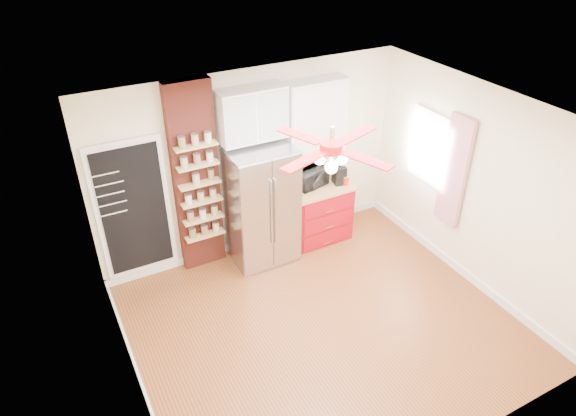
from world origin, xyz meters
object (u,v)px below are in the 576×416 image
pantry_jar_oats (196,179)px  toaster_oven (310,177)px  red_cabinet (318,212)px  canister_left (345,181)px  coffee_maker (339,175)px  fridge (261,205)px  ceiling_fan (331,148)px

pantry_jar_oats → toaster_oven: bearing=-0.2°
red_cabinet → canister_left: bearing=-20.0°
coffee_maker → toaster_oven: bearing=171.3°
fridge → red_cabinet: fridge is taller
pantry_jar_oats → fridge: bearing=-9.4°
ceiling_fan → coffee_maker: bearing=52.9°
canister_left → coffee_maker: bearing=128.7°
ceiling_fan → canister_left: size_ratio=11.17×
ceiling_fan → coffee_maker: ceiling_fan is taller
toaster_oven → pantry_jar_oats: bearing=165.0°
fridge → pantry_jar_oats: size_ratio=12.51×
canister_left → pantry_jar_oats: bearing=174.1°
fridge → pantry_jar_oats: 1.03m
fridge → coffee_maker: bearing=-0.2°
toaster_oven → ceiling_fan: bearing=-129.6°
ceiling_fan → toaster_oven: size_ratio=2.91×
toaster_oven → coffee_maker: 0.44m
coffee_maker → pantry_jar_oats: (-2.12, 0.14, 0.40)m
ceiling_fan → fridge: bearing=91.8°
fridge → ceiling_fan: size_ratio=1.25×
fridge → coffee_maker: 1.29m
fridge → ceiling_fan: (0.05, -1.63, 1.55)m
toaster_oven → canister_left: toaster_oven is taller
ceiling_fan → canister_left: ceiling_fan is taller
fridge → canister_left: bearing=-3.6°
red_cabinet → pantry_jar_oats: (-1.81, 0.09, 0.99)m
toaster_oven → canister_left: bearing=-39.4°
toaster_oven → pantry_jar_oats: (-1.71, 0.01, 0.41)m
red_cabinet → fridge: bearing=-177.0°
pantry_jar_oats → coffee_maker: bearing=-3.9°
pantry_jar_oats → red_cabinet: bearing=-2.8°
red_cabinet → ceiling_fan: bearing=-118.7°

